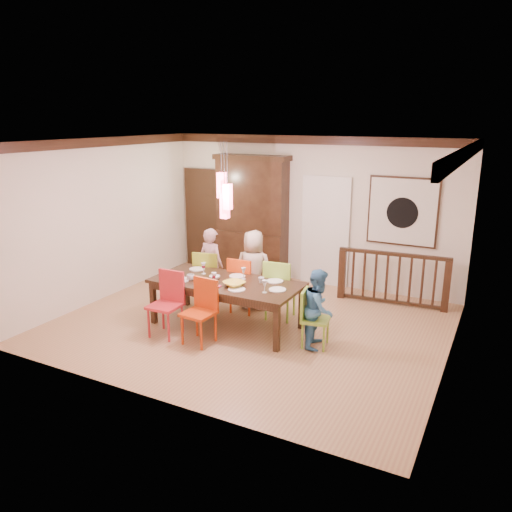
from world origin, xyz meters
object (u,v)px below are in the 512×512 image
at_px(person_far_left, 212,266).
at_px(balustrade, 393,278).
at_px(chair_end_right, 316,315).
at_px(china_hutch, 252,217).
at_px(chair_far_left, 209,273).
at_px(person_far_mid, 253,270).
at_px(person_end_right, 319,308).
at_px(dining_table, 226,286).

bearing_deg(person_far_left, balustrade, -145.66).
bearing_deg(chair_end_right, china_hutch, 33.63).
bearing_deg(chair_far_left, china_hutch, -100.11).
height_order(china_hutch, balustrade, china_hutch).
bearing_deg(person_far_mid, chair_end_right, 138.11).
xyz_separation_m(balustrade, person_end_right, (-0.57, -2.19, 0.08)).
bearing_deg(person_far_left, person_far_mid, -165.66).
xyz_separation_m(balustrade, person_far_left, (-2.92, -1.36, 0.18)).
height_order(dining_table, balustrade, balustrade).
bearing_deg(chair_far_left, person_end_right, 149.71).
relative_size(chair_end_right, china_hutch, 0.34).
relative_size(china_hutch, person_far_left, 1.84).
relative_size(chair_far_left, person_end_right, 0.85).
bearing_deg(balustrade, person_far_left, -159.77).
xyz_separation_m(chair_far_left, person_far_mid, (0.80, 0.17, 0.13)).
xyz_separation_m(chair_end_right, person_far_mid, (-1.51, 0.94, 0.21)).
bearing_deg(china_hutch, dining_table, -70.96).
height_order(chair_far_left, chair_end_right, chair_far_left).
relative_size(dining_table, person_far_mid, 1.70).
xyz_separation_m(balustrade, person_far_mid, (-2.11, -1.29, 0.20)).
distance_m(chair_end_right, balustrade, 2.31).
bearing_deg(person_far_mid, balustrade, -158.59).
bearing_deg(person_far_mid, china_hutch, -71.45).
bearing_deg(balustrade, person_far_mid, -153.33).
relative_size(balustrade, person_far_mid, 1.39).
xyz_separation_m(chair_far_left, balustrade, (2.91, 1.46, -0.07)).
bearing_deg(dining_table, balustrade, 45.86).
xyz_separation_m(person_far_mid, person_end_right, (1.54, -0.90, -0.11)).
bearing_deg(person_end_right, balustrade, -23.52).
height_order(balustrade, person_far_mid, person_far_mid).
distance_m(chair_far_left, person_end_right, 2.45).
relative_size(chair_far_left, china_hutch, 0.39).
height_order(balustrade, person_far_left, person_far_left).
distance_m(chair_far_left, balustrade, 3.26).
xyz_separation_m(person_far_left, person_far_mid, (0.81, 0.07, 0.01)).
bearing_deg(china_hutch, person_end_right, -46.22).
bearing_deg(person_end_right, person_far_mid, 50.74).
relative_size(person_far_mid, person_end_right, 1.20).
relative_size(balustrade, person_end_right, 1.66).
bearing_deg(person_end_right, china_hutch, 34.86).
relative_size(chair_end_right, balustrade, 0.44).
bearing_deg(dining_table, china_hutch, 109.29).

